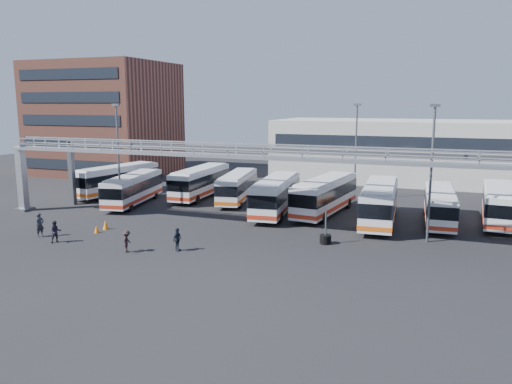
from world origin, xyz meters
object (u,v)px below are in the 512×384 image
(pedestrian_b, at_px, (56,232))
(tire_stack, at_px, (325,238))
(bus_8, at_px, (499,203))
(bus_3, at_px, (237,186))
(bus_5, at_px, (325,194))
(cone_left, at_px, (106,225))
(light_pole_mid, at_px, (432,166))
(bus_4, at_px, (276,194))
(bus_7, at_px, (440,205))
(light_pole_back, at_px, (356,146))
(pedestrian_d, at_px, (177,239))
(light_pole_left, at_px, (118,152))
(pedestrian_a, at_px, (40,225))
(cone_right, at_px, (97,229))
(bus_0, at_px, (117,179))
(bus_6, at_px, (380,202))
(bus_1, at_px, (133,188))
(bus_2, at_px, (201,181))
(pedestrian_c, at_px, (127,241))

(pedestrian_b, bearing_deg, tire_stack, -29.78)
(bus_8, height_order, pedestrian_b, bus_8)
(bus_3, height_order, bus_8, bus_8)
(bus_5, bearing_deg, cone_left, -135.72)
(light_pole_mid, distance_m, bus_4, 15.09)
(bus_5, xyz_separation_m, bus_7, (10.04, -0.26, -0.20))
(light_pole_back, xyz_separation_m, pedestrian_d, (-8.39, -23.62, -4.90))
(light_pole_left, relative_size, bus_3, 1.00)
(light_pole_mid, distance_m, pedestrian_a, 30.05)
(light_pole_back, bearing_deg, bus_4, -119.82)
(pedestrian_a, distance_m, cone_right, 4.22)
(bus_4, bearing_deg, pedestrian_b, -135.04)
(light_pole_mid, height_order, bus_0, light_pole_mid)
(bus_4, bearing_deg, bus_6, -8.83)
(light_pole_back, xyz_separation_m, tire_stack, (0.97, -18.18, -5.32))
(light_pole_left, relative_size, light_pole_mid, 1.00)
(bus_3, height_order, pedestrian_a, bus_3)
(bus_5, height_order, tire_stack, bus_5)
(light_pole_left, height_order, pedestrian_a, light_pole_left)
(bus_4, height_order, cone_left, bus_4)
(bus_5, xyz_separation_m, bus_8, (14.79, 1.68, -0.12))
(bus_7, bearing_deg, bus_1, -178.73)
(bus_4, distance_m, bus_7, 14.43)
(bus_2, relative_size, bus_8, 1.03)
(bus_2, height_order, bus_6, bus_6)
(pedestrian_b, bearing_deg, light_pole_left, 51.25)
(bus_6, relative_size, bus_7, 1.13)
(light_pole_back, distance_m, bus_4, 12.00)
(bus_5, bearing_deg, tire_stack, -69.89)
(bus_5, distance_m, pedestrian_d, 16.80)
(light_pole_mid, distance_m, bus_8, 10.67)
(bus_1, xyz_separation_m, bus_5, (19.33, 2.48, 0.17))
(bus_6, xyz_separation_m, cone_right, (-20.83, -11.20, -1.61))
(bus_4, height_order, pedestrian_b, bus_4)
(pedestrian_b, height_order, tire_stack, tire_stack)
(bus_0, relative_size, pedestrian_b, 6.76)
(bus_5, distance_m, tire_stack, 10.12)
(bus_1, distance_m, cone_right, 11.34)
(bus_1, xyz_separation_m, bus_8, (34.12, 4.16, 0.05))
(bus_0, xyz_separation_m, tire_stack, (26.42, -11.25, -1.43))
(pedestrian_c, bearing_deg, cone_left, 33.41)
(pedestrian_d, height_order, tire_stack, tire_stack)
(bus_4, relative_size, bus_8, 1.06)
(light_pole_back, distance_m, pedestrian_b, 31.11)
(bus_8, relative_size, tire_stack, 4.40)
(cone_right, bearing_deg, bus_0, 120.22)
(light_pole_mid, height_order, bus_4, light_pole_mid)
(bus_1, relative_size, bus_2, 0.96)
(light_pole_left, relative_size, pedestrian_c, 6.55)
(bus_3, xyz_separation_m, cone_right, (-5.66, -15.76, -1.37))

